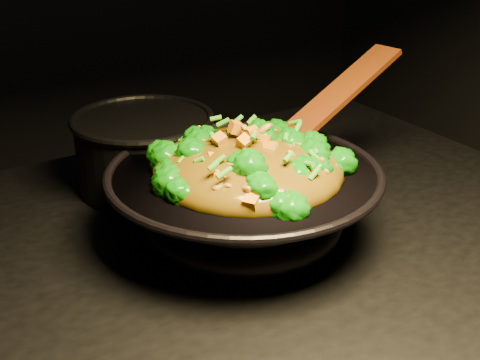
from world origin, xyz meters
TOP-DOWN VIEW (x-y plane):
  - wok at (0.05, 0.02)m, footprint 0.47×0.47m
  - stir_fry at (0.05, 0.02)m, footprint 0.34×0.34m
  - spatula at (0.22, 0.06)m, footprint 0.31×0.10m
  - back_pot at (0.01, 0.26)m, footprint 0.26×0.26m

SIDE VIEW (x-z plane):
  - wok at x=0.05m, z-range 0.90..1.00m
  - back_pot at x=0.01m, z-range 0.90..1.02m
  - stir_fry at x=0.05m, z-range 1.00..1.09m
  - spatula at x=0.22m, z-range 0.99..1.12m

